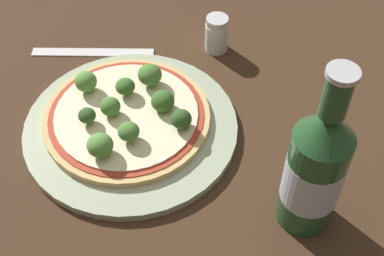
{
  "coord_description": "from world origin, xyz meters",
  "views": [
    {
      "loc": [
        0.47,
        -0.12,
        0.56
      ],
      "look_at": [
        0.06,
        0.04,
        0.06
      ],
      "focal_mm": 50.0,
      "sensor_mm": 36.0,
      "label": 1
    }
  ],
  "objects_px": {
    "beer_bottle": "(315,169)",
    "pepper_shaker": "(217,34)",
    "pizza": "(127,116)",
    "fork": "(93,52)"
  },
  "relations": [
    {
      "from": "beer_bottle",
      "to": "fork",
      "type": "relative_size",
      "value": 1.28
    },
    {
      "from": "pizza",
      "to": "fork",
      "type": "distance_m",
      "value": 0.17
    },
    {
      "from": "beer_bottle",
      "to": "pepper_shaker",
      "type": "bearing_deg",
      "value": 176.3
    },
    {
      "from": "beer_bottle",
      "to": "fork",
      "type": "bearing_deg",
      "value": -156.59
    },
    {
      "from": "beer_bottle",
      "to": "pepper_shaker",
      "type": "distance_m",
      "value": 0.33
    },
    {
      "from": "pizza",
      "to": "pepper_shaker",
      "type": "relative_size",
      "value": 3.83
    },
    {
      "from": "fork",
      "to": "pizza",
      "type": "bearing_deg",
      "value": -65.59
    },
    {
      "from": "pizza",
      "to": "beer_bottle",
      "type": "height_order",
      "value": "beer_bottle"
    },
    {
      "from": "beer_bottle",
      "to": "fork",
      "type": "distance_m",
      "value": 0.43
    },
    {
      "from": "beer_bottle",
      "to": "pepper_shaker",
      "type": "xyz_separation_m",
      "value": [
        -0.32,
        0.02,
        -0.06
      ]
    }
  ]
}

